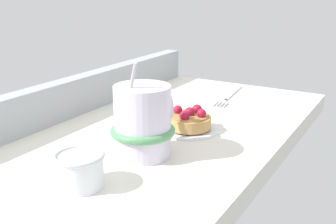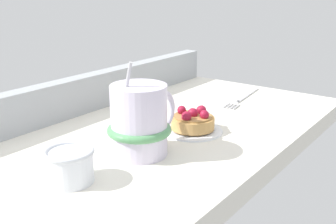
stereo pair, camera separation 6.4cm
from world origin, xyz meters
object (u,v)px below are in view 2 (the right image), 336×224
Objects in this scene: sugar_bowl at (70,165)px; coffee_mug at (140,121)px; raspberry_tart at (193,120)px; dessert_fork at (243,97)px; dessert_plate at (192,130)px.

coffee_mug is at bearing -6.22° from sugar_bowl.
raspberry_tart is 23.64cm from dessert_fork.
dessert_plate is 0.56× the size of dessert_fork.
dessert_plate is 13.34cm from coffee_mug.
dessert_plate is 23.59cm from dessert_fork.
coffee_mug is 2.20× the size of sugar_bowl.
coffee_mug is 0.78× the size of dessert_fork.
coffee_mug reaches higher than dessert_plate.
raspberry_tart is at bearing -174.43° from dessert_fork.
dessert_fork is (23.47, 2.29, -1.65)cm from raspberry_tart.
dessert_fork is at bearing 2.05° from coffee_mug.
dessert_fork is at bearing 5.57° from raspberry_tart.
coffee_mug is 12.63cm from sugar_bowl.
sugar_bowl reaches higher than dessert_fork.
sugar_bowl reaches higher than raspberry_tart.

